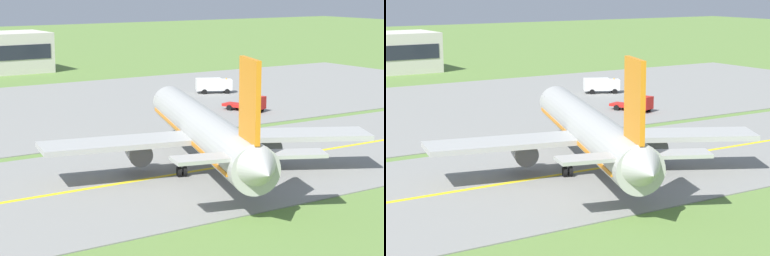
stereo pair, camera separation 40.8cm
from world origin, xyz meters
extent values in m
plane|color=olive|center=(0.00, 0.00, 0.00)|extent=(500.00, 500.00, 0.00)
cube|color=gray|center=(0.00, 0.00, 0.05)|extent=(240.00, 28.00, 0.10)
cube|color=gray|center=(10.00, 42.00, 0.05)|extent=(140.00, 52.00, 0.10)
cube|color=yellow|center=(0.00, 0.00, 0.11)|extent=(220.00, 0.60, 0.01)
cylinder|color=#ADADA8|center=(-0.22, 0.05, 4.20)|extent=(15.45, 33.30, 4.00)
cone|color=#ADADA8|center=(6.04, 17.14, 4.20)|extent=(4.46, 3.75, 3.80)
cone|color=#ADADA8|center=(-6.55, -17.23, 4.60)|extent=(4.29, 4.17, 3.40)
cube|color=orange|center=(-0.22, 0.05, 3.70)|extent=(14.59, 30.77, 0.36)
cube|color=#1E232D|center=(5.28, 15.07, 4.90)|extent=(3.81, 2.86, 0.70)
cube|color=#ADADA8|center=(-8.96, 0.91, 3.70)|extent=(15.67, 7.84, 0.50)
cylinder|color=#47474C|center=(-6.40, 2.10, 2.30)|extent=(3.33, 3.98, 2.30)
cylinder|color=black|center=(-5.84, 3.60, 2.30)|extent=(2.06, 0.96, 2.10)
cube|color=#ADADA8|center=(7.00, -4.94, 3.70)|extent=(15.49, 11.30, 0.50)
cylinder|color=#47474C|center=(5.81, -2.37, 2.30)|extent=(3.33, 3.98, 2.30)
cylinder|color=black|center=(6.36, -0.87, 2.30)|extent=(2.06, 0.96, 2.10)
cube|color=orange|center=(-5.38, -14.04, 9.45)|extent=(1.89, 4.27, 6.50)
cube|color=#ADADA8|center=(-8.46, -13.12, 5.00)|extent=(6.40, 3.79, 0.30)
cube|color=#ADADA8|center=(-2.45, -15.32, 5.00)|extent=(6.44, 4.80, 0.30)
cylinder|color=slate|center=(4.25, 12.26, 1.38)|extent=(0.24, 0.24, 1.65)
cylinder|color=black|center=(4.25, 12.26, 0.55)|extent=(0.71, 1.15, 1.10)
cylinder|color=slate|center=(-3.35, -0.94, 1.38)|extent=(0.24, 0.24, 1.65)
cylinder|color=black|center=(-3.61, -0.84, 0.55)|extent=(0.71, 1.15, 1.10)
cylinder|color=black|center=(-3.09, -1.03, 0.55)|extent=(0.71, 1.15, 1.10)
cylinder|color=slate|center=(1.53, -2.72, 1.38)|extent=(0.24, 0.24, 1.65)
cylinder|color=black|center=(1.27, -2.63, 0.55)|extent=(0.71, 1.15, 1.10)
cylinder|color=black|center=(1.79, -2.82, 0.55)|extent=(0.71, 1.15, 1.10)
cube|color=red|center=(24.82, 23.21, 1.50)|extent=(2.49, 2.37, 1.80)
cube|color=#1E232D|center=(25.08, 22.49, 1.81)|extent=(1.77, 0.73, 0.81)
cube|color=red|center=(23.74, 26.23, 0.80)|extent=(3.53, 5.04, 0.40)
cylinder|color=orange|center=(24.82, 23.21, 2.50)|extent=(0.20, 0.20, 0.18)
cylinder|color=black|center=(25.76, 23.55, 0.45)|extent=(0.59, 0.95, 0.90)
cylinder|color=black|center=(23.88, 22.88, 0.45)|extent=(0.59, 0.95, 0.90)
cylinder|color=black|center=(24.42, 27.45, 0.45)|extent=(0.59, 0.95, 0.90)
cylinder|color=black|center=(22.45, 26.74, 0.45)|extent=(0.59, 0.95, 0.90)
cube|color=silver|center=(32.26, 41.18, 1.50)|extent=(2.50, 2.59, 1.80)
cube|color=#1E232D|center=(32.95, 40.84, 1.81)|extent=(0.93, 1.70, 0.81)
cube|color=silver|center=(29.58, 42.51, 1.60)|extent=(4.70, 3.75, 2.00)
cylinder|color=orange|center=(32.26, 41.18, 2.50)|extent=(0.20, 0.20, 0.18)
cylinder|color=black|center=(32.71, 42.07, 0.45)|extent=(0.94, 0.67, 0.90)
cylinder|color=black|center=(31.82, 40.28, 0.45)|extent=(0.94, 0.67, 0.90)
cylinder|color=black|center=(29.29, 43.83, 0.45)|extent=(0.94, 0.67, 0.90)
cylinder|color=black|center=(28.36, 41.95, 0.45)|extent=(0.94, 0.67, 0.90)
camera|label=1|loc=(-40.21, -59.10, 18.42)|focal=69.14mm
camera|label=2|loc=(-39.87, -59.32, 18.42)|focal=69.14mm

